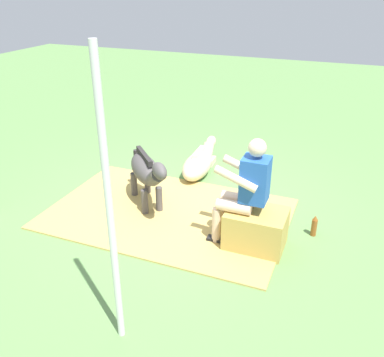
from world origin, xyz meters
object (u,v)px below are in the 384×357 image
(person_seated, at_px, (245,188))
(pony_standing, at_px, (147,171))
(hay_bale, at_px, (256,229))
(pony_lying, at_px, (199,163))
(soda_bottle, at_px, (314,226))
(tent_pole_left, at_px, (110,212))

(person_seated, relative_size, pony_standing, 1.25)
(hay_bale, bearing_deg, pony_lying, -50.73)
(person_seated, relative_size, pony_lying, 1.00)
(pony_lying, bearing_deg, soda_bottle, 149.64)
(person_seated, height_order, pony_standing, person_seated)
(hay_bale, xyz_separation_m, pony_lying, (1.33, -1.63, -0.04))
(hay_bale, distance_m, soda_bottle, 0.79)
(soda_bottle, xyz_separation_m, tent_pole_left, (1.39, 2.27, 1.14))
(hay_bale, distance_m, pony_standing, 1.68)
(hay_bale, xyz_separation_m, soda_bottle, (-0.62, -0.49, -0.10))
(tent_pole_left, bearing_deg, pony_lying, -80.59)
(soda_bottle, height_order, tent_pole_left, tent_pole_left)
(pony_standing, relative_size, tent_pole_left, 0.42)
(pony_lying, relative_size, tent_pole_left, 0.53)
(hay_bale, distance_m, tent_pole_left, 2.20)
(pony_standing, relative_size, soda_bottle, 3.84)
(pony_lying, bearing_deg, person_seated, 125.64)
(pony_lying, xyz_separation_m, soda_bottle, (-1.95, 1.14, -0.05))
(pony_lying, bearing_deg, hay_bale, 129.27)
(soda_bottle, bearing_deg, hay_bale, 38.26)
(pony_lying, height_order, soda_bottle, pony_lying)
(hay_bale, height_order, tent_pole_left, tent_pole_left)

